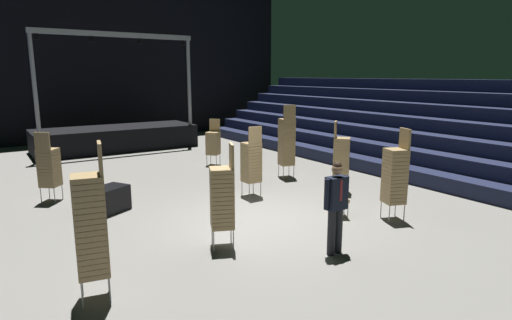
# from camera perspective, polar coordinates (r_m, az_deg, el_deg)

# --- Properties ---
(ground_plane) EXTENTS (22.00, 30.00, 0.10)m
(ground_plane) POSITION_cam_1_polar(r_m,az_deg,el_deg) (9.97, -0.01, -8.36)
(ground_plane) COLOR slate
(arena_end_wall) EXTENTS (22.00, 0.30, 8.00)m
(arena_end_wall) POSITION_cam_1_polar(r_m,az_deg,el_deg) (23.42, -21.25, 12.31)
(arena_end_wall) COLOR black
(arena_end_wall) RESTS_ON ground_plane
(bleacher_bank_right) EXTENTS (5.25, 24.00, 3.15)m
(bleacher_bank_right) POSITION_cam_1_polar(r_m,az_deg,el_deg) (16.27, 23.33, 4.31)
(bleacher_bank_right) COLOR #191E38
(bleacher_bank_right) RESTS_ON ground_plane
(stage_riser) EXTENTS (6.90, 2.55, 5.05)m
(stage_riser) POSITION_cam_1_polar(r_m,az_deg,el_deg) (20.12, -18.32, 3.07)
(stage_riser) COLOR black
(stage_riser) RESTS_ON ground_plane
(man_with_tie) EXTENTS (0.57, 0.24, 1.78)m
(man_with_tie) POSITION_cam_1_polar(r_m,az_deg,el_deg) (8.00, 10.76, -5.62)
(man_with_tie) COLOR black
(man_with_tie) RESTS_ON ground_plane
(chair_stack_front_left) EXTENTS (0.58, 0.58, 2.05)m
(chair_stack_front_left) POSITION_cam_1_polar(r_m,az_deg,el_deg) (8.20, -4.55, -4.91)
(chair_stack_front_left) COLOR #B2B5BA
(chair_stack_front_left) RESTS_ON ground_plane
(chair_stack_front_right) EXTENTS (0.62, 0.62, 1.71)m
(chair_stack_front_right) POSITION_cam_1_polar(r_m,az_deg,el_deg) (15.81, -5.79, 2.38)
(chair_stack_front_right) COLOR #B2B5BA
(chair_stack_front_right) RESTS_ON ground_plane
(chair_stack_mid_left) EXTENTS (0.62, 0.62, 1.88)m
(chair_stack_mid_left) POSITION_cam_1_polar(r_m,az_deg,el_deg) (12.46, -26.13, -0.79)
(chair_stack_mid_left) COLOR #B2B5BA
(chair_stack_mid_left) RESTS_ON ground_plane
(chair_stack_mid_right) EXTENTS (0.44, 0.44, 1.96)m
(chair_stack_mid_right) POSITION_cam_1_polar(r_m,az_deg,el_deg) (11.65, -0.63, -0.17)
(chair_stack_mid_right) COLOR #B2B5BA
(chair_stack_mid_right) RESTS_ON ground_plane
(chair_stack_mid_centre) EXTENTS (0.62, 0.62, 2.05)m
(chair_stack_mid_centre) POSITION_cam_1_polar(r_m,az_deg,el_deg) (12.23, 11.39, 0.36)
(chair_stack_mid_centre) COLOR #B2B5BA
(chair_stack_mid_centre) RESTS_ON ground_plane
(chair_stack_rear_left) EXTENTS (0.57, 0.57, 2.14)m
(chair_stack_rear_left) POSITION_cam_1_polar(r_m,az_deg,el_deg) (10.23, 18.23, -1.90)
(chair_stack_rear_left) COLOR #B2B5BA
(chair_stack_rear_left) RESTS_ON ground_plane
(chair_stack_rear_right) EXTENTS (0.53, 0.53, 2.39)m
(chair_stack_rear_right) POSITION_cam_1_polar(r_m,az_deg,el_deg) (13.86, 4.15, 2.55)
(chair_stack_rear_right) COLOR #B2B5BA
(chair_stack_rear_right) RESTS_ON ground_plane
(chair_stack_rear_centre) EXTENTS (0.52, 0.52, 2.39)m
(chair_stack_rear_centre) POSITION_cam_1_polar(r_m,az_deg,el_deg) (6.66, -21.33, -8.04)
(chair_stack_rear_centre) COLOR #B2B5BA
(chair_stack_rear_centre) RESTS_ON ground_plane
(equipment_road_case) EXTENTS (1.08, 0.96, 0.63)m
(equipment_road_case) POSITION_cam_1_polar(r_m,az_deg,el_deg) (11.07, -19.18, -5.03)
(equipment_road_case) COLOR black
(equipment_road_case) RESTS_ON ground_plane
(loose_chair_near_man) EXTENTS (0.61, 0.61, 0.95)m
(loose_chair_near_man) POSITION_cam_1_polar(r_m,az_deg,el_deg) (10.28, 10.98, -4.55)
(loose_chair_near_man) COLOR #B2B5BA
(loose_chair_near_man) RESTS_ON ground_plane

